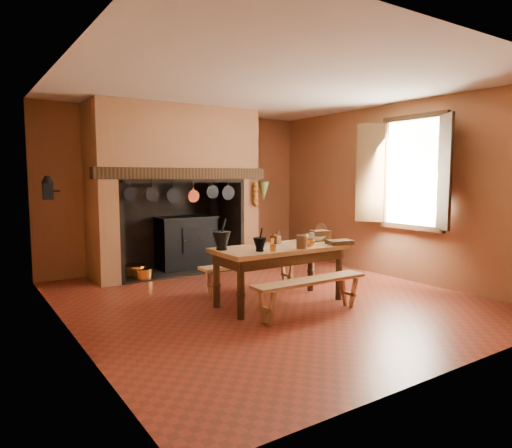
{
  "coord_description": "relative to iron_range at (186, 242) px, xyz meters",
  "views": [
    {
      "loc": [
        -3.46,
        -4.93,
        1.64
      ],
      "look_at": [
        0.02,
        0.3,
        0.99
      ],
      "focal_mm": 32.0,
      "sensor_mm": 36.0,
      "label": 1
    }
  ],
  "objects": [
    {
      "name": "bench_front",
      "position": [
        0.04,
        -3.33,
        -0.16
      ],
      "size": [
        1.55,
        0.27,
        0.43
      ],
      "color": "tan",
      "rests_on": "floor"
    },
    {
      "name": "wicker_basket",
      "position": [
        0.81,
        -2.63,
        0.35
      ],
      "size": [
        0.29,
        0.23,
        0.25
      ],
      "rotation": [
        0.0,
        0.0,
        -0.17
      ],
      "color": "#4D2E17",
      "rests_on": "work_table"
    },
    {
      "name": "mortar_large",
      "position": [
        -0.72,
        -2.57,
        0.39
      ],
      "size": [
        0.22,
        0.22,
        0.38
      ],
      "rotation": [
        0.0,
        0.0,
        0.19
      ],
      "color": "black",
      "rests_on": "work_table"
    },
    {
      "name": "chimney_breast",
      "position": [
        -0.26,
        -0.14,
        1.33
      ],
      "size": [
        2.95,
        0.96,
        2.8
      ],
      "color": "brown",
      "rests_on": "floor"
    },
    {
      "name": "hanging_pans",
      "position": [
        -0.3,
        -0.64,
        0.88
      ],
      "size": [
        1.92,
        0.29,
        0.27
      ],
      "color": "black",
      "rests_on": "chimney_breast"
    },
    {
      "name": "floor",
      "position": [
        0.04,
        -2.45,
        -0.48
      ],
      "size": [
        5.5,
        5.5,
        0.0
      ],
      "primitive_type": "plane",
      "color": "maroon",
      "rests_on": "ground"
    },
    {
      "name": "iron_range",
      "position": [
        0.0,
        0.0,
        0.0
      ],
      "size": [
        1.12,
        0.55,
        1.6
      ],
      "color": "black",
      "rests_on": "floor"
    },
    {
      "name": "wall_left",
      "position": [
        -2.46,
        -2.45,
        0.92
      ],
      "size": [
        0.02,
        5.5,
        2.8
      ],
      "primitive_type": "cube",
      "color": "brown",
      "rests_on": "floor"
    },
    {
      "name": "brass_cup",
      "position": [
        0.35,
        -2.96,
        0.31
      ],
      "size": [
        0.13,
        0.13,
        0.1
      ],
      "primitive_type": "imported",
      "rotation": [
        0.0,
        0.0,
        -0.09
      ],
      "color": "orange",
      "rests_on": "work_table"
    },
    {
      "name": "glass_jar",
      "position": [
        0.65,
        -2.65,
        0.33
      ],
      "size": [
        0.08,
        0.08,
        0.13
      ],
      "primitive_type": "cylinder",
      "rotation": [
        0.0,
        0.0,
        -0.1
      ],
      "color": "beige",
      "rests_on": "work_table"
    },
    {
      "name": "mortar_small",
      "position": [
        -0.39,
        -2.91,
        0.36
      ],
      "size": [
        0.16,
        0.16,
        0.28
      ],
      "rotation": [
        0.0,
        0.0,
        0.39
      ],
      "color": "black",
      "rests_on": "work_table"
    },
    {
      "name": "wall_front",
      "position": [
        0.04,
        -5.2,
        0.92
      ],
      "size": [
        5.0,
        0.02,
        2.8
      ],
      "primitive_type": "cube",
      "color": "brown",
      "rests_on": "floor"
    },
    {
      "name": "ceiling",
      "position": [
        0.04,
        -2.45,
        2.32
      ],
      "size": [
        5.5,
        5.5,
        0.0
      ],
      "primitive_type": "plane",
      "rotation": [
        3.14,
        0.0,
        0.0
      ],
      "color": "silver",
      "rests_on": "back_wall"
    },
    {
      "name": "coffee_grinder",
      "position": [
        0.13,
        -2.52,
        0.33
      ],
      "size": [
        0.16,
        0.14,
        0.17
      ],
      "rotation": [
        0.0,
        0.0,
        0.37
      ],
      "color": "#382312",
      "rests_on": "work_table"
    },
    {
      "name": "bench_back",
      "position": [
        0.04,
        -2.06,
        -0.16
      ],
      "size": [
        1.55,
        0.27,
        0.44
      ],
      "color": "tan",
      "rests_on": "floor"
    },
    {
      "name": "hearth_pans",
      "position": [
        -1.01,
        -0.23,
        -0.39
      ],
      "size": [
        0.51,
        0.62,
        0.2
      ],
      "color": "orange",
      "rests_on": "floor"
    },
    {
      "name": "onion_string",
      "position": [
        1.04,
        -0.66,
        0.85
      ],
      "size": [
        0.12,
        0.1,
        0.46
      ],
      "primitive_type": null,
      "color": "#9C5F1C",
      "rests_on": "chimney_breast"
    },
    {
      "name": "herb_bunch",
      "position": [
        1.22,
        -0.66,
        0.9
      ],
      "size": [
        0.2,
        0.2,
        0.35
      ],
      "primitive_type": "cone",
      "rotation": [
        3.14,
        0.0,
        0.0
      ],
      "color": "#525E2C",
      "rests_on": "chimney_breast"
    },
    {
      "name": "stoneware_crock",
      "position": [
        0.16,
        -3.03,
        0.35
      ],
      "size": [
        0.14,
        0.14,
        0.17
      ],
      "primitive_type": "cylinder",
      "rotation": [
        0.0,
        0.0,
        -0.07
      ],
      "color": "brown",
      "rests_on": "work_table"
    },
    {
      "name": "work_table",
      "position": [
        0.04,
        -2.73,
        0.15
      ],
      "size": [
        1.73,
        0.77,
        0.75
      ],
      "color": "tan",
      "rests_on": "floor"
    },
    {
      "name": "brass_mug_a",
      "position": [
        -0.29,
        -3.03,
        0.3
      ],
      "size": [
        0.09,
        0.09,
        0.08
      ],
      "primitive_type": "cylinder",
      "rotation": [
        0.0,
        0.0,
        -0.3
      ],
      "color": "orange",
      "rests_on": "work_table"
    },
    {
      "name": "mixing_bowl",
      "position": [
        0.71,
        -2.6,
        0.3
      ],
      "size": [
        0.42,
        0.42,
        0.08
      ],
      "primitive_type": "imported",
      "rotation": [
        0.0,
        0.0,
        -0.39
      ],
      "color": "beige",
      "rests_on": "work_table"
    },
    {
      "name": "back_wall",
      "position": [
        0.04,
        0.3,
        0.92
      ],
      "size": [
        5.0,
        0.02,
        2.8
      ],
      "primitive_type": "cube",
      "color": "brown",
      "rests_on": "floor"
    },
    {
      "name": "brass_mug_b",
      "position": [
        0.08,
        -2.52,
        0.31
      ],
      "size": [
        0.07,
        0.07,
        0.08
      ],
      "primitive_type": "cylinder",
      "rotation": [
        0.0,
        0.0,
        0.02
      ],
      "color": "orange",
      "rests_on": "work_table"
    },
    {
      "name": "wall_right",
      "position": [
        2.54,
        -2.45,
        0.92
      ],
      "size": [
        0.02,
        5.5,
        2.8
      ],
      "primitive_type": "cube",
      "color": "brown",
      "rests_on": "floor"
    },
    {
      "name": "wall_coffee_mill",
      "position": [
        -2.38,
        -0.9,
        1.03
      ],
      "size": [
        0.23,
        0.16,
        0.31
      ],
      "color": "black",
      "rests_on": "wall_left"
    },
    {
      "name": "wooden_tray",
      "position": [
        0.81,
        -3.02,
        0.29
      ],
      "size": [
        0.36,
        0.3,
        0.05
      ],
      "primitive_type": "cube",
      "rotation": [
        0.0,
        0.0,
        -0.24
      ],
      "color": "#382312",
      "rests_on": "work_table"
    },
    {
      "name": "window",
      "position": [
        2.39,
        -2.85,
        1.22
      ],
      "size": [
        0.39,
        1.75,
        1.76
      ],
      "color": "white",
      "rests_on": "wall_right"
    }
  ]
}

